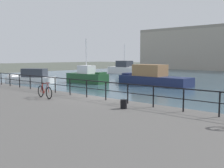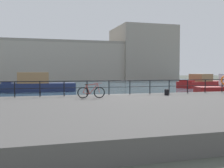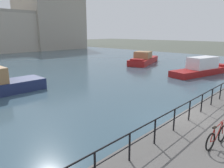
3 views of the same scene
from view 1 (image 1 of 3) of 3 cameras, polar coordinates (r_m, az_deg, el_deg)
ground_plane at (r=16.81m, az=-1.81°, el=-5.22°), size 240.00×240.00×0.00m
quay_promenade at (r=12.99m, az=-22.37°, el=-7.31°), size 56.00×13.00×0.72m
moored_cabin_cruiser at (r=34.55m, az=-16.67°, el=1.32°), size 6.14×4.38×1.78m
moored_red_daysailer at (r=51.83m, az=2.47°, el=3.28°), size 7.17×3.08×5.55m
moored_harbor_tender at (r=31.22m, az=8.59°, el=1.43°), size 8.68×2.70×2.32m
moored_green_narrowboat at (r=33.31m, az=-5.29°, el=1.58°), size 5.61×2.14×5.42m
quay_railing at (r=16.00m, az=-3.43°, el=-0.51°), size 27.63×0.07×1.08m
parked_bicycle at (r=16.81m, az=-14.05°, el=-1.57°), size 1.77×0.25×0.98m
mooring_bollard at (r=13.01m, az=2.48°, el=-4.26°), size 0.32×0.32×0.44m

